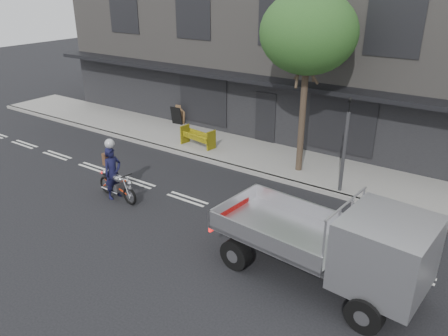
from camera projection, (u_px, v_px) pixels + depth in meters
ground at (187, 199)px, 15.10m from camera, size 80.00×80.00×0.00m
sidewalk at (256, 155)px, 18.62m from camera, size 32.00×3.20×0.15m
kerb at (236, 168)px, 17.41m from camera, size 32.00×0.20×0.15m
building_main at (325, 43)px, 22.05m from camera, size 26.00×10.00×8.00m
street_tree at (309, 33)px, 15.03m from camera, size 3.40×3.40×6.74m
traffic_light_pole at (344, 151)px, 14.80m from camera, size 0.12×0.12×3.50m
motorcycle at (117, 185)px, 14.96m from camera, size 1.97×0.57×1.01m
rider at (113, 173)px, 14.88m from camera, size 0.51×0.71×1.84m
flatbed_ute at (364, 249)px, 9.91m from camera, size 5.36×2.57×2.41m
construction_barrier at (195, 138)px, 19.10m from camera, size 1.65×0.86×0.88m
sandwich_board at (176, 116)px, 22.14m from camera, size 0.63×0.46×0.93m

